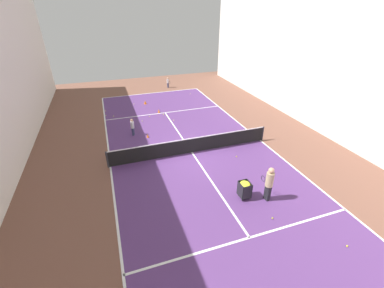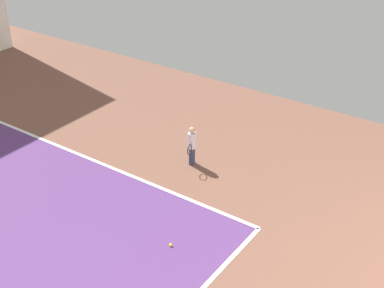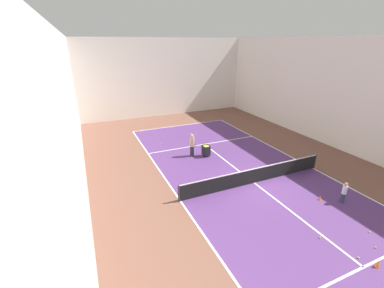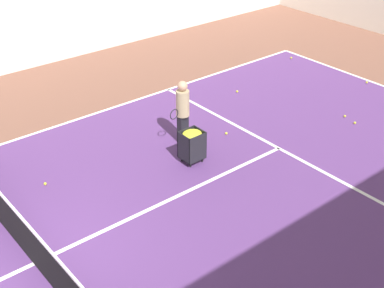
{
  "view_description": "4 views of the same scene",
  "coord_description": "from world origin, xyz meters",
  "views": [
    {
      "loc": [
        4.38,
        12.68,
        7.98
      ],
      "look_at": [
        0.0,
        0.0,
        0.6
      ],
      "focal_mm": 24.0,
      "sensor_mm": 36.0,
      "label": 1
    },
    {
      "loc": [
        -8.9,
        -4.02,
        7.35
      ],
      "look_at": [
        -2.04,
        -13.8,
        0.59
      ],
      "focal_mm": 50.0,
      "sensor_mm": 36.0,
      "label": 2
    },
    {
      "loc": [
        -8.9,
        -10.9,
        7.98
      ],
      "look_at": [
        -1.88,
        5.13,
        0.96
      ],
      "focal_mm": 24.0,
      "sensor_mm": 36.0,
      "label": 3
    },
    {
      "loc": [
        7.85,
        -2.53,
        7.13
      ],
      "look_at": [
        -0.94,
        4.67,
        0.51
      ],
      "focal_mm": 50.0,
      "sensor_mm": 36.0,
      "label": 4
    }
  ],
  "objects": [
    {
      "name": "tennis_ball_14",
      "position": [
        -1.42,
        6.28,
        0.04
      ],
      "size": [
        0.07,
        0.07,
        0.07
      ],
      "primitive_type": "sphere",
      "color": "yellow",
      "rests_on": "ground"
    },
    {
      "name": "tennis_net",
      "position": [
        0.0,
        0.0,
        0.51
      ],
      "size": [
        9.89,
        0.1,
        0.99
      ],
      "color": "#2D2D33",
      "rests_on": "ground"
    },
    {
      "name": "tennis_ball_3",
      "position": [
        0.0,
        9.63,
        0.04
      ],
      "size": [
        0.07,
        0.07,
        0.07
      ],
      "primitive_type": "sphere",
      "color": "yellow",
      "rests_on": "ground"
    },
    {
      "name": "ball_cart",
      "position": [
        -0.94,
        4.67,
        0.6
      ],
      "size": [
        0.49,
        0.54,
        0.86
      ],
      "color": "black",
      "rests_on": "ground"
    },
    {
      "name": "line_service_far",
      "position": [
        0.0,
        6.84,
        0.01
      ],
      "size": [
        9.59,
        0.1,
        0.0
      ],
      "primitive_type": "cube",
      "color": "white",
      "rests_on": "ground"
    },
    {
      "name": "tennis_ball_9",
      "position": [
        -1.04,
        12.2,
        0.04
      ],
      "size": [
        0.07,
        0.07,
        0.07
      ],
      "primitive_type": "sphere",
      "color": "yellow",
      "rests_on": "ground"
    },
    {
      "name": "ground_plane",
      "position": [
        0.0,
        0.0,
        0.0
      ],
      "size": [
        37.88,
        37.88,
        0.0
      ],
      "primitive_type": "plane",
      "color": "brown"
    },
    {
      "name": "tennis_ball_5",
      "position": [
        -3.22,
        8.39,
        0.04
      ],
      "size": [
        0.07,
        0.07,
        0.07
      ],
      "primitive_type": "sphere",
      "color": "yellow",
      "rests_on": "ground"
    },
    {
      "name": "tennis_ball_6",
      "position": [
        -2.31,
        1.35,
        0.04
      ],
      "size": [
        0.07,
        0.07,
        0.07
      ],
      "primitive_type": "sphere",
      "color": "yellow",
      "rests_on": "ground"
    },
    {
      "name": "court_playing_area",
      "position": [
        0.0,
        0.0,
        0.0
      ],
      "size": [
        9.59,
        24.86,
        0.0
      ],
      "color": "#563370",
      "rests_on": "ground"
    },
    {
      "name": "coach_at_net",
      "position": [
        -1.88,
        5.12,
        1.0
      ],
      "size": [
        0.38,
        0.68,
        1.74
      ],
      "rotation": [
        0.0,
        0.0,
        -1.47
      ],
      "color": "black",
      "rests_on": "ground"
    },
    {
      "name": "tennis_ball_15",
      "position": [
        0.43,
        9.51,
        0.04
      ],
      "size": [
        0.07,
        0.07,
        0.07
      ],
      "primitive_type": "sphere",
      "color": "yellow",
      "rests_on": "ground"
    },
    {
      "name": "line_centre_service",
      "position": [
        0.0,
        0.0,
        0.01
      ],
      "size": [
        0.1,
        13.67,
        0.0
      ],
      "primitive_type": "cube",
      "color": "white",
      "rests_on": "ground"
    },
    {
      "name": "tennis_ball_13",
      "position": [
        -4.11,
        11.95,
        0.04
      ],
      "size": [
        0.07,
        0.07,
        0.07
      ],
      "primitive_type": "sphere",
      "color": "yellow",
      "rests_on": "ground"
    }
  ]
}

